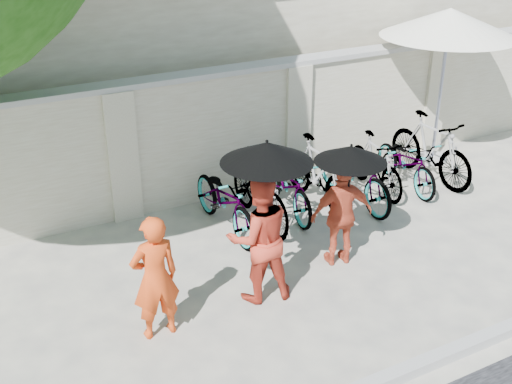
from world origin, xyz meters
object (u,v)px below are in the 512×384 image
monk_center (259,238)px  patio_umbrella (449,24)px  monk_left (155,278)px  monk_right (342,215)px

monk_center → patio_umbrella: size_ratio=0.59×
monk_left → monk_right: bearing=-174.3°
monk_left → monk_center: size_ratio=0.91×
monk_right → monk_center: bearing=21.1°
monk_center → monk_right: size_ratio=1.15×
monk_left → patio_umbrella: 6.90m
monk_right → patio_umbrella: 4.48m
monk_left → monk_right: (2.69, 0.30, -0.03)m
monk_left → patio_umbrella: size_ratio=0.53×
monk_left → patio_umbrella: patio_umbrella is taller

